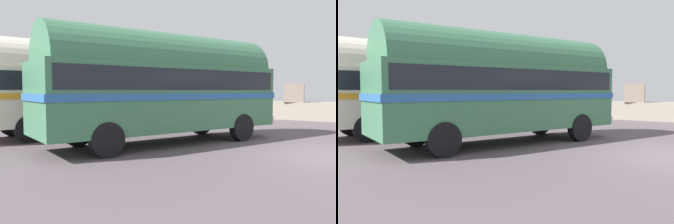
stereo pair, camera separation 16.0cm
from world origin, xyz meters
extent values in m
sphere|color=gray|center=(-12.78, 11.56, 1.63)|extent=(1.06, 1.06, 1.06)
cube|color=gray|center=(-9.60, 11.89, 1.68)|extent=(1.50, 1.53, 1.16)
sphere|color=gray|center=(-6.44, 11.58, 1.70)|extent=(1.19, 1.19, 1.19)
cube|color=gray|center=(-3.73, 11.46, 1.67)|extent=(1.32, 1.38, 1.14)
cylinder|color=black|center=(-5.31, 2.15, 0.50)|extent=(0.62, 1.00, 0.96)
cylinder|color=black|center=(-3.26, 1.33, 0.50)|extent=(0.62, 1.00, 0.96)
cylinder|color=black|center=(-7.24, -2.69, 0.50)|extent=(0.62, 1.00, 0.96)
cylinder|color=black|center=(-5.19, -3.51, 0.50)|extent=(0.62, 1.00, 0.96)
cube|color=#3A724F|center=(-5.25, -0.68, 1.57)|extent=(5.34, 8.69, 2.10)
cylinder|color=#3A724F|center=(-5.25, -0.68, 2.62)|extent=(5.03, 8.30, 2.20)
cube|color=#275C9C|center=(-5.25, -0.68, 1.63)|extent=(5.42, 8.79, 0.20)
cube|color=black|center=(-5.25, -0.68, 2.15)|extent=(5.25, 8.39, 0.64)
cube|color=silver|center=(-3.67, 3.28, 0.70)|extent=(2.18, 0.99, 0.28)
cylinder|color=black|center=(-9.69, 2.57, 0.50)|extent=(0.57, 1.00, 0.96)
cylinder|color=black|center=(-7.59, 1.88, 0.50)|extent=(0.57, 1.00, 0.96)
cylinder|color=black|center=(-11.32, -2.37, 0.50)|extent=(0.57, 1.00, 0.96)
cylinder|color=black|center=(-9.23, -3.07, 0.50)|extent=(0.57, 1.00, 0.96)
cube|color=silver|center=(-9.46, -0.25, 1.57)|extent=(4.92, 8.73, 2.10)
cylinder|color=silver|center=(-9.46, -0.25, 2.62)|extent=(4.62, 8.35, 2.20)
cube|color=orange|center=(-9.46, -0.25, 1.63)|extent=(4.99, 8.82, 0.20)
cube|color=black|center=(-9.46, -0.25, 2.15)|extent=(4.85, 8.42, 0.64)
cube|color=silver|center=(-8.12, 3.81, 0.70)|extent=(2.21, 0.87, 0.28)
camera|label=1|loc=(1.02, -10.09, 1.82)|focal=35.97mm
camera|label=2|loc=(1.15, -10.00, 1.82)|focal=35.97mm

